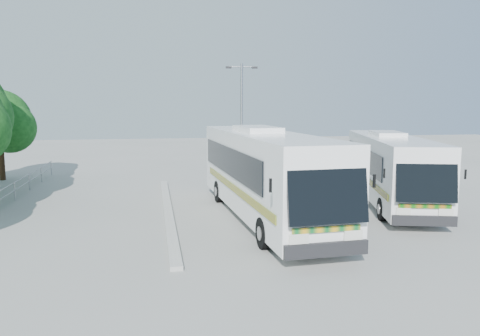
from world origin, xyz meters
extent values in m
plane|color=#9C9C97|center=(0.00, 0.00, 0.00)|extent=(100.00, 100.00, 0.00)
cube|color=#B2B2AD|center=(-2.30, 2.00, 0.07)|extent=(0.40, 16.00, 0.15)
cylinder|color=gray|center=(-10.00, 4.00, 0.95)|extent=(0.06, 22.00, 0.06)
cylinder|color=gray|center=(-10.00, 4.00, 0.55)|extent=(0.06, 22.00, 0.06)
cylinder|color=gray|center=(-10.00, 14.00, 0.50)|extent=(0.06, 0.06, 1.00)
cylinder|color=#382314|center=(-12.70, 13.30, 1.39)|extent=(0.36, 0.36, 2.77)
sphere|color=#0F3810|center=(-11.94, 12.80, 3.46)|extent=(3.28, 3.28, 3.28)
cube|color=white|center=(1.79, 0.05, 2.06)|extent=(3.46, 13.33, 3.35)
cube|color=black|center=(2.15, -6.57, 2.47)|extent=(2.55, 0.64, 2.13)
cube|color=black|center=(0.36, 0.63, 2.47)|extent=(0.63, 10.54, 1.21)
cube|color=black|center=(3.15, 0.78, 2.47)|extent=(0.63, 10.54, 1.21)
cube|color=#0D5E28|center=(0.41, -0.36, 1.43)|extent=(0.65, 11.42, 0.31)
cylinder|color=black|center=(0.78, -4.30, 0.55)|extent=(0.39, 1.12, 1.10)
cylinder|color=black|center=(3.27, -4.17, 0.55)|extent=(0.39, 1.12, 1.10)
cylinder|color=black|center=(0.35, 3.71, 0.55)|extent=(0.39, 1.12, 1.10)
cylinder|color=black|center=(2.83, 3.85, 0.55)|extent=(0.39, 1.12, 1.10)
cube|color=white|center=(8.80, 2.03, 1.85)|extent=(5.56, 12.04, 3.00)
cube|color=black|center=(7.20, -3.68, 2.21)|extent=(2.30, 1.04, 1.91)
cube|color=black|center=(7.76, 2.94, 2.21)|extent=(2.60, 9.11, 1.08)
cube|color=black|center=(10.17, 2.27, 2.21)|extent=(2.60, 9.11, 1.08)
cube|color=#0E620E|center=(7.52, 2.09, 1.28)|extent=(2.79, 9.87, 0.28)
cylinder|color=black|center=(6.70, -1.36, 0.49)|extent=(0.55, 1.03, 0.98)
cylinder|color=black|center=(8.84, -1.96, 0.49)|extent=(0.55, 1.03, 0.98)
cylinder|color=black|center=(8.64, 5.56, 0.49)|extent=(0.55, 1.03, 0.98)
cylinder|color=black|center=(10.78, 4.96, 0.49)|extent=(0.55, 1.03, 0.98)
cylinder|color=#919599|center=(2.00, 6.26, 3.59)|extent=(0.16, 0.16, 7.18)
cylinder|color=#919599|center=(2.00, 6.26, 7.00)|extent=(1.44, 0.20, 0.07)
cube|color=black|center=(1.28, 6.32, 6.96)|extent=(0.33, 0.19, 0.11)
cube|color=black|center=(2.72, 6.20, 6.96)|extent=(0.33, 0.19, 0.11)
camera|label=1|loc=(-2.90, -19.50, 4.93)|focal=35.00mm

